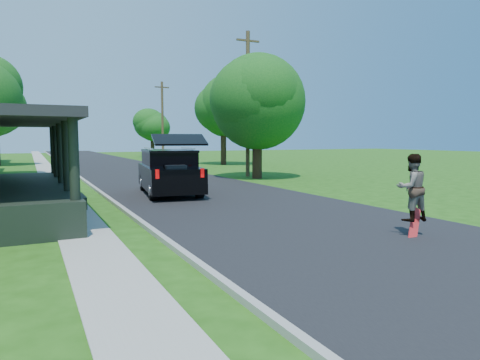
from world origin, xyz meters
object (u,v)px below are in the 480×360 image
black_suv (169,172)px  tree_right_near (257,89)px  utility_pole_near (248,103)px  skateboarder (412,188)px

black_suv → tree_right_near: (6.88, 4.84, 4.32)m
tree_right_near → utility_pole_near: bearing=83.7°
utility_pole_near → skateboarder: bearing=-102.8°
tree_right_near → utility_pole_near: utility_pole_near is taller
utility_pole_near → black_suv: bearing=-137.1°
tree_right_near → skateboarder: bearing=-104.6°
black_suv → utility_pole_near: (7.04, 6.28, 3.64)m
black_suv → skateboarder: black_suv is taller
black_suv → utility_pole_near: 10.11m
skateboarder → tree_right_near: (3.95, 15.13, 4.10)m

